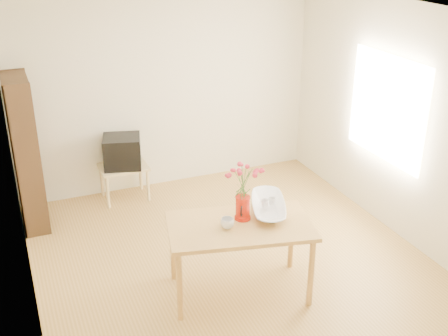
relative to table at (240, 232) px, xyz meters
name	(u,v)px	position (x,y,z in m)	size (l,w,h in m)	color
room	(239,151)	(0.17, 0.43, 0.64)	(4.50, 4.50, 4.50)	#A27939
table	(240,232)	(0.00, 0.00, 0.00)	(1.47, 1.04, 0.75)	#B7853E
tv_stand	(124,171)	(-0.56, 2.40, -0.28)	(0.60, 0.45, 0.46)	tan
bookshelf	(27,158)	(-1.71, 2.18, 0.18)	(0.28, 0.70, 1.80)	black
pitcher	(243,209)	(0.07, 0.09, 0.19)	(0.15, 0.21, 0.24)	red
flowers	(243,179)	(0.07, 0.09, 0.50)	(0.27, 0.27, 0.38)	#ED3754
mug	(227,223)	(-0.14, -0.02, 0.14)	(0.13, 0.13, 0.10)	white
bowl	(269,189)	(0.37, 0.15, 0.32)	(0.49, 0.49, 0.46)	white
teacup_a	(265,194)	(0.33, 0.15, 0.27)	(0.07, 0.07, 0.06)	white
teacup_b	(272,191)	(0.42, 0.17, 0.27)	(0.06, 0.06, 0.06)	white
television	(122,151)	(-0.56, 2.41, 0.00)	(0.55, 0.53, 0.40)	black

